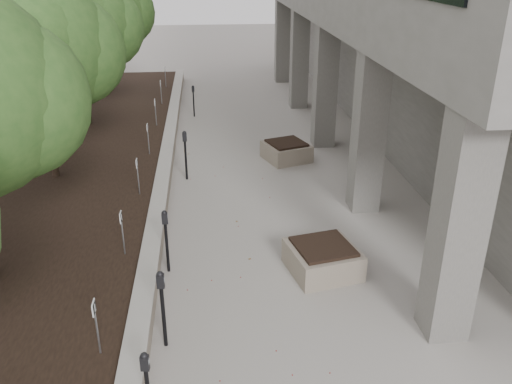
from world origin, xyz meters
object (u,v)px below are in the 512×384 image
crabapple_tree_4 (80,47)px  parking_meter_3 (167,241)px  planter_front (323,258)px  crabapple_tree_5 (103,28)px  parking_meter_2 (163,309)px  parking_meter_4 (186,155)px  planter_back (286,151)px  parking_meter_5 (194,101)px  crabapple_tree_3 (40,78)px

crabapple_tree_4 → parking_meter_3: 10.46m
planter_front → crabapple_tree_4: bearing=123.3°
crabapple_tree_5 → parking_meter_2: bearing=-78.6°
parking_meter_4 → planter_back: 3.44m
crabapple_tree_5 → parking_meter_2: crabapple_tree_5 is taller
parking_meter_2 → planter_front: parking_meter_2 is taller
parking_meter_4 → planter_front: (2.92, -5.25, -0.43)m
parking_meter_5 → crabapple_tree_3: bearing=-120.0°
parking_meter_2 → planter_front: 3.74m
parking_meter_4 → planter_back: size_ratio=1.16×
parking_meter_2 → planter_front: size_ratio=1.11×
planter_front → planter_back: bearing=88.0°
crabapple_tree_3 → parking_meter_4: bearing=5.2°
parking_meter_4 → parking_meter_5: bearing=86.4°
crabapple_tree_4 → parking_meter_2: bearing=-74.1°
parking_meter_2 → parking_meter_4: bearing=92.3°
crabapple_tree_4 → parking_meter_2: (3.40, -11.94, -2.39)m
parking_meter_3 → parking_meter_5: parking_meter_3 is taller
crabapple_tree_5 → planter_front: crabapple_tree_5 is taller
crabapple_tree_3 → parking_meter_2: crabapple_tree_3 is taller
crabapple_tree_5 → parking_meter_3: (3.33, -14.61, -2.41)m
parking_meter_5 → planter_front: 12.15m
crabapple_tree_4 → parking_meter_3: size_ratio=3.86×
parking_meter_3 → planter_front: size_ratio=1.06×
planter_back → parking_meter_2: bearing=-111.3°
crabapple_tree_3 → parking_meter_5: crabapple_tree_3 is taller
crabapple_tree_4 → parking_meter_3: (3.33, -9.61, -2.41)m
parking_meter_4 → planter_front: parking_meter_4 is taller
parking_meter_3 → crabapple_tree_3: bearing=125.2°
crabapple_tree_3 → planter_back: crabapple_tree_3 is taller
parking_meter_2 → parking_meter_5: (0.36, 13.84, -0.10)m
crabapple_tree_5 → planter_front: bearing=-66.4°
crabapple_tree_4 → planter_front: 12.20m
crabapple_tree_5 → parking_meter_5: crabapple_tree_5 is taller
parking_meter_4 → planter_back: (3.14, 1.33, -0.44)m
crabapple_tree_3 → planter_front: 8.64m
parking_meter_2 → crabapple_tree_5: bearing=105.2°
parking_meter_4 → crabapple_tree_5: bearing=108.2°
parking_meter_3 → crabapple_tree_4: bearing=108.5°
parking_meter_2 → parking_meter_3: bearing=95.6°
crabapple_tree_5 → parking_meter_5: size_ratio=4.28×
planter_back → crabapple_tree_3: bearing=-166.2°
crabapple_tree_4 → planter_back: bearing=-26.4°
crabapple_tree_4 → parking_meter_4: (3.60, -4.67, -2.38)m
crabapple_tree_5 → parking_meter_4: bearing=-69.6°
crabapple_tree_4 → parking_meter_2: crabapple_tree_4 is taller
parking_meter_5 → planter_back: parking_meter_5 is taller
crabapple_tree_4 → parking_meter_5: bearing=26.8°
crabapple_tree_5 → parking_meter_4: size_ratio=3.67×
crabapple_tree_4 → planter_back: size_ratio=4.26×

